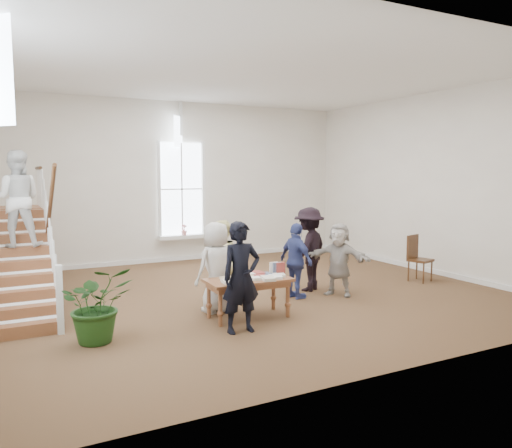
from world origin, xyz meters
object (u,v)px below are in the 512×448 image
woman_cluster_c (339,259)px  floor_plant (97,304)px  woman_cluster_b (309,249)px  person_yellow (221,262)px  police_officer (241,277)px  woman_cluster_a (296,261)px  library_table (250,283)px  side_chair (417,255)px  elderly_woman (216,267)px

woman_cluster_c → floor_plant: size_ratio=1.30×
woman_cluster_b → woman_cluster_c: (0.30, -0.65, -0.15)m
person_yellow → floor_plant: bearing=-1.4°
police_officer → woman_cluster_a: 2.38m
police_officer → woman_cluster_a: size_ratio=1.16×
library_table → person_yellow: bearing=95.4°
library_table → woman_cluster_c: size_ratio=0.99×
woman_cluster_b → side_chair: (2.76, -0.37, -0.29)m
elderly_woman → side_chair: size_ratio=1.53×
woman_cluster_a → floor_plant: size_ratio=1.32×
police_officer → elderly_woman: bearing=85.5°
woman_cluster_b → woman_cluster_a: bearing=5.9°
police_officer → woman_cluster_a: bearing=36.8°
elderly_woman → person_yellow: size_ratio=1.02×
person_yellow → woman_cluster_c: 2.46m
library_table → side_chair: 4.86m
person_yellow → woman_cluster_a: bearing=141.0°
woman_cluster_a → floor_plant: bearing=92.8°
woman_cluster_b → person_yellow: bearing=-27.6°
police_officer → elderly_woman: 1.26m
side_chair → person_yellow: bearing=161.1°
elderly_woman → police_officer: bearing=71.1°
woman_cluster_c → floor_plant: (-4.92, -0.66, -0.18)m
library_table → woman_cluster_b: (2.03, 1.23, 0.28)m
library_table → woman_cluster_c: 2.40m
person_yellow → side_chair: bearing=150.4°
floor_plant → side_chair: floor_plant is taller
side_chair → woman_cluster_c: bearing=170.5°
woman_cluster_b → side_chair: size_ratio=1.67×
library_table → elderly_woman: (-0.38, 0.60, 0.21)m
library_table → side_chair: bearing=11.5°
police_officer → person_yellow: size_ratio=1.09×
police_officer → floor_plant: 2.21m
person_yellow → woman_cluster_c: size_ratio=1.08×
library_table → person_yellow: (-0.08, 1.10, 0.19)m
police_officer → woman_cluster_b: (2.51, 1.87, 0.01)m
library_table → person_yellow: size_ratio=0.92×
elderly_woman → woman_cluster_b: size_ratio=0.92×
woman_cluster_a → woman_cluster_c: (0.90, -0.20, -0.01)m
police_officer → side_chair: bearing=16.0°
woman_cluster_b → floor_plant: woman_cluster_b is taller
person_yellow → library_table: bearing=67.3°
woman_cluster_b → elderly_woman: bearing=-16.4°
woman_cluster_b → side_chair: 2.80m
library_table → side_chair: side_chair is taller
police_officer → floor_plant: police_officer is taller
library_table → person_yellow: person_yellow is taller
woman_cluster_b → police_officer: bearing=5.8°
person_yellow → floor_plant: 2.79m
library_table → police_officer: 0.85m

